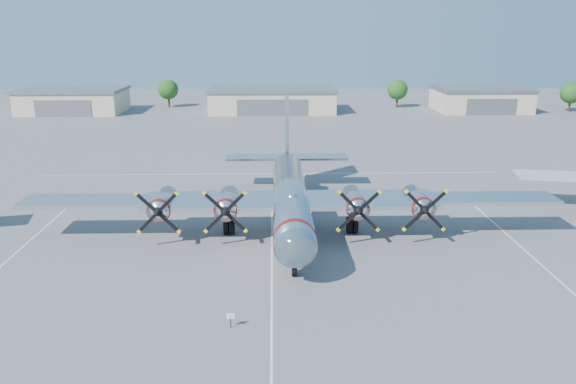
{
  "coord_description": "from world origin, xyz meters",
  "views": [
    {
      "loc": [
        0.21,
        -46.82,
        18.65
      ],
      "look_at": [
        1.59,
        5.57,
        3.2
      ],
      "focal_mm": 35.0,
      "sensor_mm": 36.0,
      "label": 1
    }
  ],
  "objects_px": {
    "info_placard": "(230,318)",
    "hangar_center": "(272,100)",
    "tree_east": "(398,90)",
    "main_bomber_b29": "(290,225)",
    "hangar_west": "(74,100)",
    "tree_west": "(168,89)",
    "tree_far_east": "(571,93)",
    "hangar_east": "(480,99)"
  },
  "relations": [
    {
      "from": "hangar_center",
      "to": "tree_far_east",
      "type": "xyz_separation_m",
      "value": [
        68.0,
        -1.96,
        1.51
      ]
    },
    {
      "from": "hangar_west",
      "to": "tree_far_east",
      "type": "height_order",
      "value": "tree_far_east"
    },
    {
      "from": "tree_far_east",
      "to": "main_bomber_b29",
      "type": "bearing_deg",
      "value": -131.38
    },
    {
      "from": "hangar_center",
      "to": "tree_far_east",
      "type": "relative_size",
      "value": 4.31
    },
    {
      "from": "hangar_center",
      "to": "tree_far_east",
      "type": "bearing_deg",
      "value": -1.65
    },
    {
      "from": "hangar_center",
      "to": "tree_west",
      "type": "height_order",
      "value": "tree_west"
    },
    {
      "from": "tree_far_east",
      "to": "main_bomber_b29",
      "type": "height_order",
      "value": "tree_far_east"
    },
    {
      "from": "tree_west",
      "to": "main_bomber_b29",
      "type": "bearing_deg",
      "value": -72.55
    },
    {
      "from": "tree_east",
      "to": "info_placard",
      "type": "distance_m",
      "value": 107.62
    },
    {
      "from": "hangar_east",
      "to": "main_bomber_b29",
      "type": "xyz_separation_m",
      "value": [
        -46.22,
        -77.14,
        -2.71
      ]
    },
    {
      "from": "tree_east",
      "to": "tree_far_east",
      "type": "height_order",
      "value": "same"
    },
    {
      "from": "hangar_west",
      "to": "main_bomber_b29",
      "type": "xyz_separation_m",
      "value": [
        46.78,
        -77.14,
        -2.71
      ]
    },
    {
      "from": "hangar_west",
      "to": "hangar_east",
      "type": "height_order",
      "value": "same"
    },
    {
      "from": "hangar_east",
      "to": "info_placard",
      "type": "xyz_separation_m",
      "value": [
        -50.64,
        -96.45,
        -1.99
      ]
    },
    {
      "from": "tree_west",
      "to": "tree_far_east",
      "type": "xyz_separation_m",
      "value": [
        93.0,
        -10.0,
        0.0
      ]
    },
    {
      "from": "hangar_center",
      "to": "tree_far_east",
      "type": "height_order",
      "value": "tree_far_east"
    },
    {
      "from": "main_bomber_b29",
      "to": "tree_east",
      "type": "bearing_deg",
      "value": 71.35
    },
    {
      "from": "tree_far_east",
      "to": "hangar_east",
      "type": "bearing_deg",
      "value": 174.39
    },
    {
      "from": "main_bomber_b29",
      "to": "hangar_east",
      "type": "bearing_deg",
      "value": 59.17
    },
    {
      "from": "hangar_center",
      "to": "info_placard",
      "type": "bearing_deg",
      "value": -91.57
    },
    {
      "from": "tree_east",
      "to": "hangar_east",
      "type": "bearing_deg",
      "value": -18.54
    },
    {
      "from": "hangar_west",
      "to": "hangar_center",
      "type": "distance_m",
      "value": 45.0
    },
    {
      "from": "main_bomber_b29",
      "to": "hangar_west",
      "type": "bearing_deg",
      "value": 121.33
    },
    {
      "from": "tree_east",
      "to": "main_bomber_b29",
      "type": "distance_m",
      "value": 87.93
    },
    {
      "from": "tree_west",
      "to": "info_placard",
      "type": "xyz_separation_m",
      "value": [
        22.36,
        -104.49,
        -3.49
      ]
    },
    {
      "from": "hangar_west",
      "to": "tree_west",
      "type": "height_order",
      "value": "tree_west"
    },
    {
      "from": "tree_west",
      "to": "info_placard",
      "type": "height_order",
      "value": "tree_west"
    },
    {
      "from": "hangar_east",
      "to": "tree_far_east",
      "type": "distance_m",
      "value": 20.15
    },
    {
      "from": "hangar_center",
      "to": "tree_east",
      "type": "height_order",
      "value": "tree_east"
    },
    {
      "from": "tree_east",
      "to": "main_bomber_b29",
      "type": "height_order",
      "value": "tree_east"
    },
    {
      "from": "main_bomber_b29",
      "to": "hangar_center",
      "type": "bearing_deg",
      "value": 91.42
    },
    {
      "from": "hangar_center",
      "to": "main_bomber_b29",
      "type": "bearing_deg",
      "value": -88.68
    },
    {
      "from": "hangar_center",
      "to": "tree_west",
      "type": "relative_size",
      "value": 4.31
    },
    {
      "from": "tree_east",
      "to": "info_placard",
      "type": "height_order",
      "value": "tree_east"
    },
    {
      "from": "hangar_west",
      "to": "tree_west",
      "type": "relative_size",
      "value": 3.4
    },
    {
      "from": "info_placard",
      "to": "tree_far_east",
      "type": "bearing_deg",
      "value": 54.48
    },
    {
      "from": "tree_west",
      "to": "tree_east",
      "type": "distance_m",
      "value": 55.04
    },
    {
      "from": "hangar_east",
      "to": "tree_far_east",
      "type": "xyz_separation_m",
      "value": [
        20.0,
        -1.96,
        1.51
      ]
    },
    {
      "from": "hangar_east",
      "to": "main_bomber_b29",
      "type": "height_order",
      "value": "main_bomber_b29"
    },
    {
      "from": "hangar_center",
      "to": "hangar_west",
      "type": "bearing_deg",
      "value": 180.0
    },
    {
      "from": "info_placard",
      "to": "hangar_center",
      "type": "bearing_deg",
      "value": 89.69
    },
    {
      "from": "hangar_west",
      "to": "tree_far_east",
      "type": "xyz_separation_m",
      "value": [
        113.0,
        -1.96,
        1.51
      ]
    }
  ]
}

